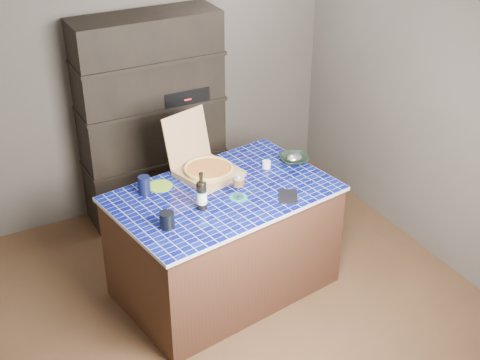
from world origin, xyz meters
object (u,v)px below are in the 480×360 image
kitchen_island (224,241)px  wine_glass (238,181)px  bowl (294,159)px  mead_bottle (202,195)px  pizza_box (206,168)px  dvd_case (288,196)px

kitchen_island → wine_glass: wine_glass is taller
bowl → mead_bottle: bearing=-163.4°
kitchen_island → wine_glass: 0.58m
kitchen_island → mead_bottle: mead_bottle is taller
wine_glass → bowl: bearing=22.9°
pizza_box → kitchen_island: bearing=-107.1°
mead_bottle → wine_glass: (0.28, 0.01, 0.03)m
mead_bottle → bowl: mead_bottle is taller
kitchen_island → bowl: bowl is taller
wine_glass → bowl: size_ratio=0.89×
mead_bottle → kitchen_island: bearing=29.5°
wine_glass → dvd_case: size_ratio=1.08×
mead_bottle → dvd_case: mead_bottle is taller
kitchen_island → dvd_case: 0.63m
mead_bottle → wine_glass: bearing=1.4°
kitchen_island → mead_bottle: 0.59m
kitchen_island → pizza_box: bearing=80.3°
pizza_box → dvd_case: size_ratio=3.19×
bowl → wine_glass: bearing=-157.1°
wine_glass → mead_bottle: bearing=-178.6°
kitchen_island → dvd_case: dvd_case is taller
dvd_case → bowl: bowl is taller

